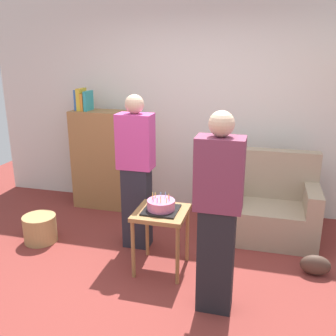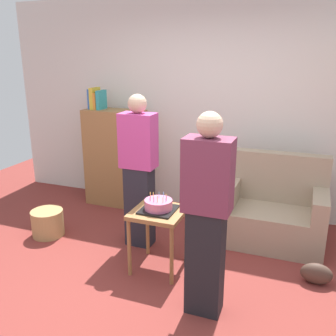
{
  "view_description": "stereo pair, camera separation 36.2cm",
  "coord_description": "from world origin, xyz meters",
  "px_view_note": "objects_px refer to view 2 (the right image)",
  "views": [
    {
      "loc": [
        0.74,
        -2.74,
        2.02
      ],
      "look_at": [
        -0.15,
        0.61,
        0.95
      ],
      "focal_mm": 40.18,
      "sensor_mm": 36.0,
      "label": 1
    },
    {
      "loc": [
        1.08,
        -2.63,
        2.02
      ],
      "look_at": [
        -0.15,
        0.61,
        0.95
      ],
      "focal_mm": 40.18,
      "sensor_mm": 36.0,
      "label": 2
    }
  ],
  "objects_px": {
    "couch": "(272,212)",
    "wicker_basket": "(48,223)",
    "side_table": "(159,220)",
    "person_holding_cake": "(207,216)",
    "handbag": "(316,274)",
    "bookshelf": "(115,157)",
    "birthday_cake": "(158,205)",
    "person_blowing_candles": "(139,171)"
  },
  "relations": [
    {
      "from": "birthday_cake",
      "to": "person_blowing_candles",
      "type": "xyz_separation_m",
      "value": [
        -0.38,
        0.39,
        0.17
      ]
    },
    {
      "from": "person_holding_cake",
      "to": "handbag",
      "type": "height_order",
      "value": "person_holding_cake"
    },
    {
      "from": "bookshelf",
      "to": "birthday_cake",
      "type": "distance_m",
      "value": 1.77
    },
    {
      "from": "bookshelf",
      "to": "person_holding_cake",
      "type": "bearing_deg",
      "value": -45.4
    },
    {
      "from": "person_holding_cake",
      "to": "side_table",
      "type": "bearing_deg",
      "value": -26.97
    },
    {
      "from": "handbag",
      "to": "wicker_basket",
      "type": "bearing_deg",
      "value": -178.42
    },
    {
      "from": "couch",
      "to": "side_table",
      "type": "bearing_deg",
      "value": -134.16
    },
    {
      "from": "bookshelf",
      "to": "side_table",
      "type": "distance_m",
      "value": 1.78
    },
    {
      "from": "couch",
      "to": "bookshelf",
      "type": "distance_m",
      "value": 2.18
    },
    {
      "from": "side_table",
      "to": "handbag",
      "type": "distance_m",
      "value": 1.52
    },
    {
      "from": "birthday_cake",
      "to": "handbag",
      "type": "xyz_separation_m",
      "value": [
        1.44,
        0.27,
        -0.56
      ]
    },
    {
      "from": "couch",
      "to": "wicker_basket",
      "type": "height_order",
      "value": "couch"
    },
    {
      "from": "person_blowing_candles",
      "to": "couch",
      "type": "bearing_deg",
      "value": 35.38
    },
    {
      "from": "person_blowing_candles",
      "to": "wicker_basket",
      "type": "relative_size",
      "value": 4.53
    },
    {
      "from": "side_table",
      "to": "person_blowing_candles",
      "type": "relative_size",
      "value": 0.37
    },
    {
      "from": "side_table",
      "to": "handbag",
      "type": "relative_size",
      "value": 2.17
    },
    {
      "from": "birthday_cake",
      "to": "person_holding_cake",
      "type": "bearing_deg",
      "value": -37.74
    },
    {
      "from": "couch",
      "to": "person_holding_cake",
      "type": "relative_size",
      "value": 0.67
    },
    {
      "from": "couch",
      "to": "person_blowing_candles",
      "type": "distance_m",
      "value": 1.54
    },
    {
      "from": "couch",
      "to": "wicker_basket",
      "type": "distance_m",
      "value": 2.54
    },
    {
      "from": "person_holding_cake",
      "to": "couch",
      "type": "bearing_deg",
      "value": -93.89
    },
    {
      "from": "person_holding_cake",
      "to": "wicker_basket",
      "type": "xyz_separation_m",
      "value": [
        -2.03,
        0.63,
        -0.68
      ]
    },
    {
      "from": "bookshelf",
      "to": "handbag",
      "type": "xyz_separation_m",
      "value": [
        2.61,
        -1.06,
        -0.57
      ]
    },
    {
      "from": "bookshelf",
      "to": "person_blowing_candles",
      "type": "bearing_deg",
      "value": -49.82
    },
    {
      "from": "birthday_cake",
      "to": "side_table",
      "type": "bearing_deg",
      "value": -29.0
    },
    {
      "from": "side_table",
      "to": "person_holding_cake",
      "type": "height_order",
      "value": "person_holding_cake"
    },
    {
      "from": "bookshelf",
      "to": "wicker_basket",
      "type": "distance_m",
      "value": 1.29
    },
    {
      "from": "person_blowing_candles",
      "to": "person_holding_cake",
      "type": "relative_size",
      "value": 1.0
    },
    {
      "from": "bookshelf",
      "to": "handbag",
      "type": "relative_size",
      "value": 5.64
    },
    {
      "from": "side_table",
      "to": "person_blowing_candles",
      "type": "height_order",
      "value": "person_blowing_candles"
    },
    {
      "from": "side_table",
      "to": "birthday_cake",
      "type": "bearing_deg",
      "value": 151.0
    },
    {
      "from": "side_table",
      "to": "wicker_basket",
      "type": "xyz_separation_m",
      "value": [
        -1.45,
        0.19,
        -0.36
      ]
    },
    {
      "from": "birthday_cake",
      "to": "wicker_basket",
      "type": "height_order",
      "value": "birthday_cake"
    },
    {
      "from": "wicker_basket",
      "to": "handbag",
      "type": "xyz_separation_m",
      "value": [
        2.89,
        0.08,
        -0.05
      ]
    },
    {
      "from": "wicker_basket",
      "to": "person_blowing_candles",
      "type": "bearing_deg",
      "value": 10.52
    },
    {
      "from": "birthday_cake",
      "to": "wicker_basket",
      "type": "relative_size",
      "value": 0.89
    },
    {
      "from": "couch",
      "to": "wicker_basket",
      "type": "xyz_separation_m",
      "value": [
        -2.41,
        -0.8,
        -0.19
      ]
    },
    {
      "from": "birthday_cake",
      "to": "bookshelf",
      "type": "bearing_deg",
      "value": 131.44
    },
    {
      "from": "person_blowing_candles",
      "to": "person_holding_cake",
      "type": "distance_m",
      "value": 1.27
    },
    {
      "from": "bookshelf",
      "to": "birthday_cake",
      "type": "bearing_deg",
      "value": -48.56
    },
    {
      "from": "bookshelf",
      "to": "handbag",
      "type": "bearing_deg",
      "value": -22.19
    },
    {
      "from": "side_table",
      "to": "person_holding_cake",
      "type": "bearing_deg",
      "value": -37.74
    }
  ]
}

